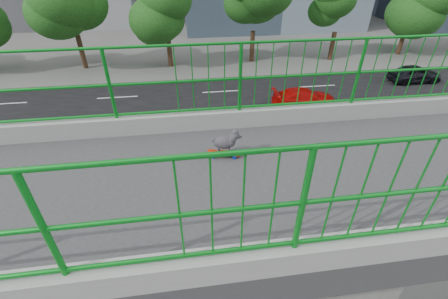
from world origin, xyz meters
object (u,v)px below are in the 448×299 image
at_px(skateboard, 224,153).
at_px(car_2, 117,133).
at_px(car_3, 304,98).
at_px(poodle, 226,141).
at_px(car_4, 415,74).

height_order(skateboard, car_2, skateboard).
bearing_deg(car_2, car_3, -75.52).
height_order(poodle, car_2, poodle).
distance_m(skateboard, car_4, 26.92).
xyz_separation_m(car_3, car_4, (-3.20, 10.85, 0.06)).
bearing_deg(car_2, car_4, -74.60).
bearing_deg(car_4, car_2, 105.40).
distance_m(car_3, car_4, 11.31).
bearing_deg(car_2, skateboard, -159.17).
distance_m(poodle, car_4, 26.96).
bearing_deg(car_3, poodle, 152.51).
bearing_deg(poodle, skateboard, -90.00).
xyz_separation_m(poodle, car_2, (-11.89, -4.54, -6.57)).
distance_m(skateboard, poodle, 0.21).
relative_size(poodle, car_4, 0.10).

